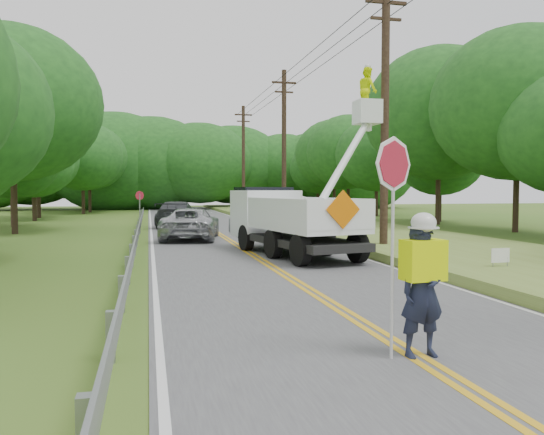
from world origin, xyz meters
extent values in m
plane|color=#39631C|center=(0.00, 0.00, 0.00)|extent=(140.00, 140.00, 0.00)
cube|color=#4A4A4D|center=(0.00, 14.00, 0.01)|extent=(7.20, 96.00, 0.02)
cube|color=gold|center=(-0.10, 14.00, 0.02)|extent=(0.12, 96.00, 0.00)
cube|color=gold|center=(0.10, 14.00, 0.02)|extent=(0.12, 96.00, 0.00)
cube|color=silver|center=(-3.45, 14.00, 0.02)|extent=(0.12, 96.00, 0.00)
cube|color=silver|center=(3.45, 14.00, 0.02)|extent=(0.12, 96.00, 0.00)
cube|color=gray|center=(-4.10, -2.00, 0.35)|extent=(0.12, 0.14, 0.70)
cube|color=gray|center=(-4.10, 1.00, 0.35)|extent=(0.12, 0.14, 0.70)
cube|color=gray|center=(-4.10, 4.00, 0.35)|extent=(0.12, 0.14, 0.70)
cube|color=gray|center=(-4.10, 7.00, 0.35)|extent=(0.12, 0.14, 0.70)
cube|color=gray|center=(-4.10, 10.00, 0.35)|extent=(0.12, 0.14, 0.70)
cube|color=gray|center=(-4.10, 13.00, 0.35)|extent=(0.12, 0.14, 0.70)
cube|color=gray|center=(-4.10, 16.00, 0.35)|extent=(0.12, 0.14, 0.70)
cube|color=gray|center=(-4.10, 19.00, 0.35)|extent=(0.12, 0.14, 0.70)
cube|color=gray|center=(-4.10, 22.00, 0.35)|extent=(0.12, 0.14, 0.70)
cube|color=gray|center=(-4.10, 25.00, 0.35)|extent=(0.12, 0.14, 0.70)
cube|color=gray|center=(-4.10, 28.00, 0.35)|extent=(0.12, 0.14, 0.70)
cube|color=gray|center=(-4.10, 31.00, 0.35)|extent=(0.12, 0.14, 0.70)
cube|color=gray|center=(-4.10, 34.00, 0.35)|extent=(0.12, 0.14, 0.70)
cube|color=gray|center=(-4.10, 37.00, 0.35)|extent=(0.12, 0.14, 0.70)
cube|color=gray|center=(-4.00, 15.00, 0.60)|extent=(0.05, 48.00, 0.34)
cylinder|color=black|center=(5.00, 9.00, 5.00)|extent=(0.30, 0.30, 10.00)
cube|color=black|center=(5.00, 9.00, 9.20)|extent=(1.60, 0.12, 0.12)
cube|color=black|center=(5.00, 9.00, 8.60)|extent=(1.20, 0.10, 0.10)
cylinder|color=black|center=(5.00, 24.00, 5.00)|extent=(0.30, 0.30, 10.00)
cube|color=black|center=(5.00, 24.00, 9.20)|extent=(1.60, 0.12, 0.12)
cube|color=black|center=(5.00, 24.00, 8.60)|extent=(1.20, 0.10, 0.10)
cylinder|color=black|center=(5.00, 39.00, 5.00)|extent=(0.30, 0.30, 10.00)
cube|color=black|center=(5.00, 39.00, 9.20)|extent=(1.60, 0.12, 0.12)
cube|color=black|center=(5.00, 39.00, 8.60)|extent=(1.20, 0.10, 0.10)
cylinder|color=black|center=(4.30, 17.50, 9.10)|extent=(0.03, 43.00, 0.03)
cylinder|color=black|center=(5.00, 17.50, 9.10)|extent=(0.03, 43.00, 0.03)
cylinder|color=black|center=(5.70, 17.50, 9.10)|extent=(0.03, 43.00, 0.03)
cube|color=olive|center=(7.10, 14.00, 0.15)|extent=(7.00, 96.00, 0.30)
cylinder|color=#332319|center=(-10.43, 20.78, 1.97)|extent=(0.32, 0.32, 3.95)
ellipsoid|color=#1C471A|center=(-10.43, 20.78, 6.80)|extent=(9.21, 9.21, 8.10)
cylinder|color=#332319|center=(-11.85, 26.71, 1.26)|extent=(0.32, 0.32, 2.53)
ellipsoid|color=#1C471A|center=(-11.85, 26.71, 4.35)|extent=(5.90, 5.90, 5.19)
cylinder|color=#332319|center=(-11.86, 33.13, 1.25)|extent=(0.32, 0.32, 2.50)
ellipsoid|color=#1C471A|center=(-11.86, 33.13, 4.31)|extent=(5.84, 5.84, 5.14)
cylinder|color=#332319|center=(-12.37, 37.50, 1.41)|extent=(0.32, 0.32, 2.81)
ellipsoid|color=#1C471A|center=(-12.37, 37.50, 4.84)|extent=(6.56, 6.56, 5.77)
cylinder|color=#332319|center=(-9.63, 44.05, 1.61)|extent=(0.32, 0.32, 3.22)
ellipsoid|color=#1C471A|center=(-9.63, 44.05, 5.54)|extent=(7.50, 7.50, 6.60)
cylinder|color=#332319|center=(-9.45, 48.05, 1.64)|extent=(0.32, 0.32, 3.29)
ellipsoid|color=#1C471A|center=(-9.45, 48.05, 5.66)|extent=(7.67, 7.67, 6.75)
cylinder|color=#332319|center=(16.00, 15.84, 2.02)|extent=(0.32, 0.32, 4.04)
ellipsoid|color=#1C471A|center=(16.00, 15.84, 6.96)|extent=(9.43, 9.43, 8.30)
cylinder|color=#332319|center=(15.32, 22.71, 2.14)|extent=(0.32, 0.32, 4.28)
ellipsoid|color=#1C471A|center=(15.32, 22.71, 7.38)|extent=(10.00, 10.00, 8.80)
cylinder|color=#332319|center=(17.05, 25.44, 1.37)|extent=(0.32, 0.32, 2.75)
ellipsoid|color=#1C471A|center=(17.05, 25.44, 4.73)|extent=(6.41, 6.41, 5.64)
cylinder|color=#332319|center=(15.97, 33.99, 1.57)|extent=(0.32, 0.32, 3.13)
ellipsoid|color=#1C471A|center=(15.97, 33.99, 5.40)|extent=(7.31, 7.31, 6.43)
cylinder|color=#332319|center=(15.02, 38.32, 1.72)|extent=(0.32, 0.32, 3.44)
ellipsoid|color=#1C471A|center=(15.02, 38.32, 5.92)|extent=(8.02, 8.02, 7.06)
cylinder|color=#332319|center=(14.74, 41.45, 1.71)|extent=(0.32, 0.32, 3.42)
ellipsoid|color=#1C471A|center=(14.74, 41.45, 5.90)|extent=(7.99, 7.99, 7.03)
cylinder|color=#332319|center=(14.93, 47.38, 1.36)|extent=(0.32, 0.32, 2.71)
ellipsoid|color=#1C471A|center=(14.93, 47.38, 4.67)|extent=(6.33, 6.33, 5.57)
ellipsoid|color=#1C471A|center=(-17.04, 57.94, 5.50)|extent=(13.33, 9.99, 9.99)
ellipsoid|color=#1C471A|center=(-12.14, 57.28, 5.50)|extent=(11.49, 8.62, 8.62)
ellipsoid|color=#1C471A|center=(-7.32, 56.41, 5.50)|extent=(16.13, 12.10, 12.10)
ellipsoid|color=#1C471A|center=(-2.99, 56.15, 5.50)|extent=(14.95, 11.22, 11.22)
ellipsoid|color=#1C471A|center=(2.46, 54.40, 5.50)|extent=(12.83, 9.63, 9.63)
ellipsoid|color=#1C471A|center=(7.06, 57.79, 5.50)|extent=(13.30, 9.97, 9.97)
ellipsoid|color=#1C471A|center=(13.51, 56.98, 5.50)|extent=(10.70, 8.03, 8.03)
ellipsoid|color=#1C471A|center=(17.44, 56.09, 5.50)|extent=(11.23, 8.42, 8.42)
ellipsoid|color=#1C471A|center=(22.13, 54.07, 5.50)|extent=(16.22, 12.17, 12.17)
imported|color=#191E33|center=(0.08, -2.78, 0.94)|extent=(0.71, 0.50, 1.85)
cube|color=#C3DE00|center=(0.08, -2.78, 1.36)|extent=(0.60, 0.39, 0.56)
ellipsoid|color=silver|center=(0.08, -2.78, 1.88)|extent=(0.35, 0.35, 0.28)
cylinder|color=#B7B7B7|center=(-0.37, -2.77, 1.31)|extent=(0.04, 0.04, 2.59)
cylinder|color=#A7192E|center=(-0.37, -2.77, 2.67)|extent=(0.67, 0.37, 0.74)
cylinder|color=black|center=(0.86, 5.92, 0.51)|extent=(0.48, 1.01, 0.97)
cylinder|color=black|center=(2.86, 6.30, 0.51)|extent=(0.48, 1.01, 0.97)
cylinder|color=black|center=(0.49, 7.92, 0.51)|extent=(0.48, 1.01, 0.97)
cylinder|color=black|center=(2.48, 8.29, 0.51)|extent=(0.48, 1.01, 0.97)
cylinder|color=black|center=(0.02, 10.41, 0.51)|extent=(0.48, 1.01, 0.97)
cylinder|color=black|center=(2.02, 10.78, 0.51)|extent=(0.48, 1.01, 0.97)
cube|color=black|center=(1.43, 8.40, 0.58)|extent=(3.29, 6.77, 0.25)
cube|color=white|center=(1.56, 7.71, 1.08)|extent=(3.15, 5.02, 0.22)
cube|color=white|center=(0.43, 7.50, 1.59)|extent=(0.92, 4.60, 0.91)
cube|color=white|center=(2.69, 7.92, 1.59)|extent=(0.92, 4.60, 0.91)
cube|color=white|center=(1.99, 5.43, 1.59)|extent=(2.30, 0.49, 0.91)
cube|color=white|center=(0.92, 11.10, 1.39)|extent=(2.60, 2.31, 1.83)
cube|color=black|center=(0.89, 11.30, 2.05)|extent=(2.24, 1.67, 0.76)
cube|color=white|center=(1.77, 6.61, 1.59)|extent=(1.07, 1.07, 0.81)
cube|color=white|center=(4.30, 9.00, 5.17)|extent=(0.86, 0.86, 0.86)
imported|color=#C3DE00|center=(4.30, 9.00, 5.98)|extent=(0.62, 0.80, 1.65)
cube|color=#DC6805|center=(2.00, 5.36, 1.74)|extent=(1.14, 0.25, 1.15)
imported|color=#ACAEB3|center=(-1.66, 15.56, 0.74)|extent=(3.30, 5.56, 1.45)
imported|color=#383C40|center=(-1.84, 24.21, 0.82)|extent=(3.16, 5.79, 1.59)
cylinder|color=gray|center=(-4.03, 19.42, 1.06)|extent=(0.06, 0.06, 2.12)
cylinder|color=#A7192E|center=(-4.03, 19.42, 2.02)|extent=(0.45, 0.22, 0.48)
cube|color=white|center=(5.45, 2.83, 0.60)|extent=(0.54, 0.04, 0.38)
cylinder|color=gray|center=(5.24, 2.83, 0.27)|extent=(0.02, 0.02, 0.54)
cylinder|color=gray|center=(5.67, 2.83, 0.27)|extent=(0.02, 0.02, 0.54)
camera|label=1|loc=(-3.58, -9.35, 2.33)|focal=35.04mm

